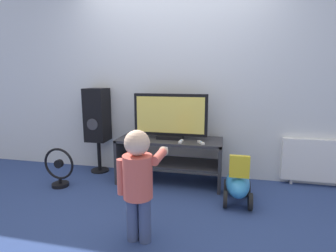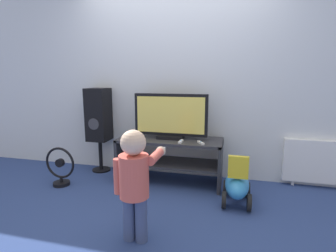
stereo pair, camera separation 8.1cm
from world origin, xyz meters
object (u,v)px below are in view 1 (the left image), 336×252
Objects in this scene: floor_fan at (59,169)px; remote_primary at (201,143)px; game_console at (137,136)px; speaker_tower at (97,117)px; remote_secondary at (181,141)px; radiator at (320,161)px; child at (139,177)px; television at (170,117)px; ride_on_toy at (238,183)px.

remote_primary is at bearing 9.95° from floor_fan.
speaker_tower is (-0.62, 0.17, 0.19)m from game_console.
remote_primary is 0.98× the size of remote_secondary.
radiator is at bearing 13.10° from floor_fan.
remote_primary is 0.15× the size of radiator.
child is 1.76m from speaker_tower.
television is 1.87m from radiator.
child is (0.02, -1.26, -0.29)m from television.
ride_on_toy is at bearing -15.97° from speaker_tower.
speaker_tower is (-1.04, 0.12, -0.05)m from television.
child is at bearing -88.94° from television.
floor_fan is 2.08m from ride_on_toy.
game_console is 0.33× the size of floor_fan.
remote_primary reaches higher than floor_fan.
television is at bearing -172.20° from radiator.
child reaches higher than game_console.
child is at bearing -132.87° from ride_on_toy.
television is 0.49m from game_console.
remote_secondary reaches higher than floor_fan.
remote_primary is 0.23m from remote_secondary.
remote_primary is 0.14× the size of child.
television reaches higher than ride_on_toy.
remote_secondary is at bearing 159.77° from ride_on_toy.
radiator is (3.04, 0.71, 0.10)m from floor_fan.
radiator reaches higher than floor_fan.
floor_fan is at bearing 148.23° from child.
remote_secondary is 0.78m from ride_on_toy.
radiator is at bearing 7.80° from television.
remote_primary is at bearing -8.42° from game_console.
remote_secondary is (-0.23, 0.00, 0.00)m from remote_primary.
speaker_tower reaches higher than child.
floor_fan is at bearing -153.84° from game_console.
remote_primary is at bearing 150.41° from ride_on_toy.
television is at bearing 156.54° from remote_primary.
speaker_tower is at bearing 69.32° from floor_fan.
television is 1.29m from child.
ride_on_toy is (1.85, -0.53, -0.56)m from speaker_tower.
remote_primary reaches higher than ride_on_toy.
ride_on_toy is (2.07, 0.06, -0.01)m from floor_fan.
ride_on_toy is at bearing -29.59° from remote_primary.
game_console reaches higher than remote_primary.
television is at bearing 91.06° from child.
game_console is (-0.42, -0.05, -0.25)m from television.
game_console is at bearing 163.87° from ride_on_toy.
speaker_tower is at bearing 166.41° from remote_secondary.
remote_secondary reaches higher than radiator.
remote_secondary is at bearing -165.65° from radiator.
speaker_tower is 2.86m from radiator.
child is at bearing -97.37° from remote_secondary.
radiator is at bearing 7.64° from game_console.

